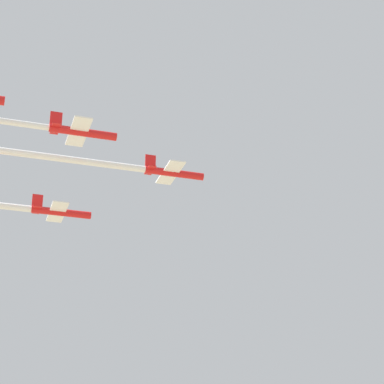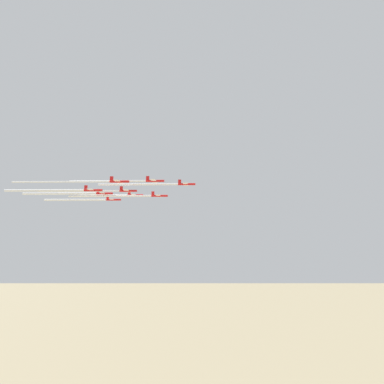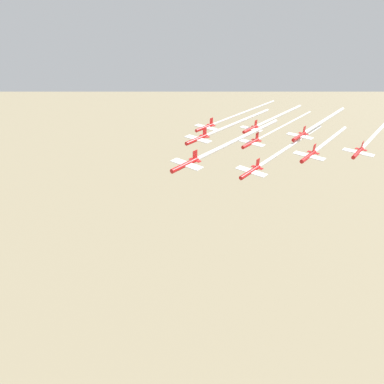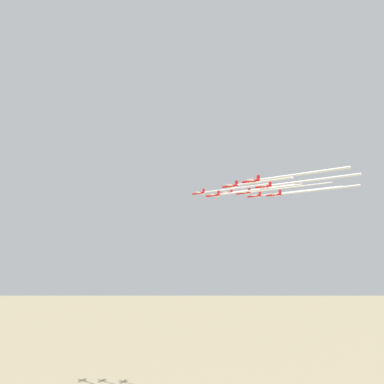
% 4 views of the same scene
% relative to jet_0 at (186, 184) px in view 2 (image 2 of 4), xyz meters
% --- Properties ---
extents(jet_0, '(10.13, 9.93, 3.56)m').
position_rel_jet_0_xyz_m(jet_0, '(0.00, 0.00, 0.00)').
color(jet_0, red).
extents(jet_1, '(10.13, 9.93, 3.56)m').
position_rel_jet_0_xyz_m(jet_1, '(9.89, -18.28, -5.54)').
color(jet_1, red).
extents(jet_2, '(10.13, 9.93, 3.56)m').
position_rel_jet_0_xyz_m(jet_2, '(20.78, -0.24, -0.06)').
color(jet_2, red).
extents(jet_3, '(10.13, 9.93, 3.56)m').
position_rel_jet_0_xyz_m(jet_3, '(19.78, -36.56, -3.36)').
color(jet_3, red).
extents(jet_4, '(10.13, 9.93, 3.56)m').
position_rel_jet_0_xyz_m(jet_4, '(30.68, -18.51, -4.02)').
color(jet_4, red).
extents(jet_5, '(10.13, 9.93, 3.56)m').
position_rel_jet_0_xyz_m(jet_5, '(41.57, -0.47, -2.49)').
color(jet_5, red).
extents(jet_6, '(10.13, 9.93, 3.56)m').
position_rel_jet_0_xyz_m(jet_6, '(29.68, -54.84, -4.98)').
color(jet_6, red).
extents(jet_7, '(10.13, 9.93, 3.56)m').
position_rel_jet_0_xyz_m(jet_7, '(40.57, -36.79, -3.83)').
color(jet_7, red).
extents(jet_8, '(10.13, 9.93, 3.56)m').
position_rel_jet_0_xyz_m(jet_8, '(51.46, -18.75, -5.38)').
color(jet_8, red).
extents(smoke_trail_0, '(42.74, 26.42, 1.15)m').
position_rel_jet_0_xyz_m(smoke_trail_0, '(25.24, -15.24, -0.05)').
color(smoke_trail_0, white).
extents(smoke_trail_1, '(46.71, 28.83, 1.16)m').
position_rel_jet_0_xyz_m(smoke_trail_1, '(37.12, -34.71, -5.59)').
color(smoke_trail_1, white).
extents(smoke_trail_2, '(38.65, 23.86, 0.97)m').
position_rel_jet_0_xyz_m(smoke_trail_2, '(44.03, -14.27, -0.12)').
color(smoke_trail_2, white).
extents(smoke_trail_3, '(29.07, 18.20, 1.21)m').
position_rel_jet_0_xyz_m(smoke_trail_3, '(38.18, -47.66, -3.41)').
color(smoke_trail_3, white).
extents(smoke_trail_4, '(43.78, 26.84, 0.77)m').
position_rel_jet_0_xyz_m(smoke_trail_4, '(56.54, -34.12, -4.07)').
color(smoke_trail_4, white).
extents(smoke_trail_5, '(46.50, 28.50, 0.80)m').
position_rel_jet_0_xyz_m(smoke_trail_5, '(68.79, -16.90, -2.54)').
color(smoke_trail_5, white).
extents(smoke_trail_6, '(39.17, 24.36, 1.33)m').
position_rel_jet_0_xyz_m(smoke_trail_6, '(53.09, -68.97, -5.03)').
color(smoke_trail_6, white).
extents(smoke_trail_7, '(42.19, 26.22, 1.38)m').
position_rel_jet_0_xyz_m(smoke_trail_7, '(65.48, -51.83, -3.88)').
color(smoke_trail_7, white).
extents(smoke_trail_8, '(40.54, 25.14, 1.22)m').
position_rel_jet_0_xyz_m(smoke_trail_8, '(75.59, -33.31, -5.43)').
color(smoke_trail_8, white).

